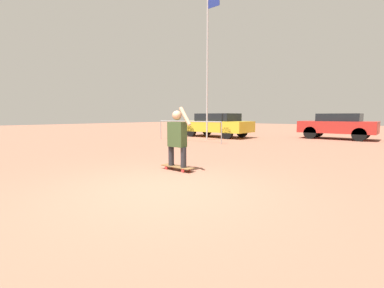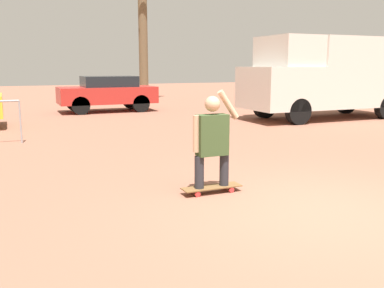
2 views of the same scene
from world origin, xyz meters
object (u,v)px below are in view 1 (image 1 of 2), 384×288
at_px(parked_car_red, 337,125).
at_px(parked_car_yellow, 217,124).
at_px(person_skateboarder, 177,136).
at_px(skateboard, 177,167).
at_px(flagpole, 208,61).

relative_size(parked_car_red, parked_car_yellow, 0.89).
relative_size(person_skateboarder, parked_car_yellow, 0.33).
bearing_deg(parked_car_red, parked_car_yellow, -152.41).
xyz_separation_m(skateboard, parked_car_red, (1.13, 12.24, 0.72)).
bearing_deg(parked_car_yellow, parked_car_red, 27.59).
bearing_deg(skateboard, person_skateboarder, 180.00).
distance_m(person_skateboarder, parked_car_red, 12.29).
bearing_deg(parked_car_red, person_skateboarder, -95.30).
distance_m(skateboard, flagpole, 9.20).
relative_size(skateboard, person_skateboarder, 0.63).
xyz_separation_m(parked_car_yellow, flagpole, (0.79, -2.02, 3.48)).
bearing_deg(person_skateboarder, skateboard, -0.00).
distance_m(person_skateboarder, parked_car_yellow, 10.33).
bearing_deg(flagpole, parked_car_red, 44.16).
xyz_separation_m(person_skateboarder, flagpole, (-4.28, 6.98, 3.43)).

